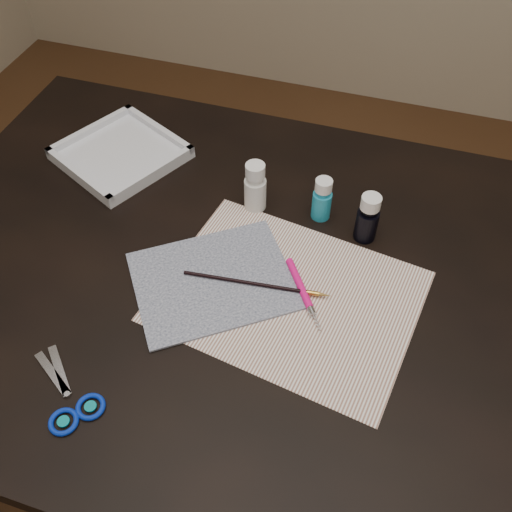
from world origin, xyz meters
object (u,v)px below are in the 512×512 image
(paper, at_px, (289,296))
(paint_bottle_navy, at_px, (368,218))
(canvas, at_px, (213,280))
(paint_bottle_cyan, at_px, (322,199))
(scissors, at_px, (59,389))
(paint_bottle_white, at_px, (255,186))
(palette_tray, at_px, (120,153))

(paper, xyz_separation_m, paint_bottle_navy, (0.09, 0.17, 0.05))
(canvas, height_order, paint_bottle_cyan, paint_bottle_cyan)
(paint_bottle_navy, distance_m, scissors, 0.58)
(paint_bottle_white, xyz_separation_m, scissors, (-0.16, -0.46, -0.05))
(canvas, xyz_separation_m, paint_bottle_navy, (0.23, 0.18, 0.05))
(scissors, bearing_deg, palette_tray, -41.92)
(paint_bottle_white, height_order, paint_bottle_navy, paint_bottle_white)
(paper, bearing_deg, canvas, -176.22)
(scissors, height_order, palette_tray, palette_tray)
(scissors, bearing_deg, canvas, -87.64)
(paper, relative_size, scissors, 2.48)
(paint_bottle_cyan, bearing_deg, paint_bottle_navy, -17.62)
(paint_bottle_white, bearing_deg, paint_bottle_cyan, 5.49)
(paper, xyz_separation_m, scissors, (-0.27, -0.27, 0.00))
(canvas, height_order, paint_bottle_white, paint_bottle_white)
(paint_bottle_white, height_order, paint_bottle_cyan, paint_bottle_white)
(paint_bottle_navy, height_order, scissors, paint_bottle_navy)
(paint_bottle_white, height_order, scissors, paint_bottle_white)
(paper, relative_size, paint_bottle_navy, 4.25)
(paint_bottle_cyan, distance_m, palette_tray, 0.44)
(scissors, bearing_deg, paint_bottle_cyan, -89.55)
(scissors, bearing_deg, paint_bottle_navy, -98.58)
(paint_bottle_cyan, distance_m, paint_bottle_navy, 0.09)
(canvas, height_order, paint_bottle_navy, paint_bottle_navy)
(paper, height_order, palette_tray, palette_tray)
(canvas, relative_size, paint_bottle_white, 2.59)
(paper, distance_m, canvas, 0.13)
(paint_bottle_white, relative_size, palette_tray, 0.47)
(paint_bottle_white, xyz_separation_m, palette_tray, (-0.31, 0.05, -0.04))
(paint_bottle_cyan, height_order, scissors, paint_bottle_cyan)
(paper, distance_m, palette_tray, 0.49)
(paper, distance_m, paint_bottle_white, 0.23)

